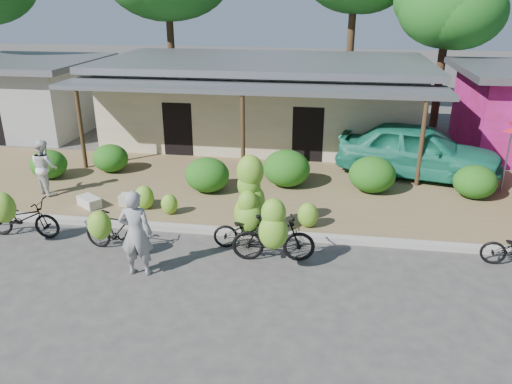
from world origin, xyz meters
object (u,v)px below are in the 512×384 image
Objects in this scene: tree_near_right at (444,4)px; bystander at (45,167)px; sack_far at (89,202)px; bike_center at (250,211)px; bike_left at (114,230)px; teal_van at (418,150)px; vendor at (136,233)px; bike_right at (273,235)px; bike_far_left at (20,217)px; sack_near at (135,200)px.

bystander is (-12.91, -10.96, -4.40)m from tree_near_right.
sack_far is (-11.20, -11.72, -5.09)m from tree_near_right.
bike_left is at bearing 101.55° from bike_center.
sack_far is (-4.86, 1.24, -0.59)m from bike_center.
tree_near_right is 17.49m from bystander.
bike_left is 0.33× the size of teal_van.
vendor is (-2.16, -1.87, 0.14)m from bike_center.
bike_right is (3.80, 0.02, 0.16)m from bike_left.
bike_right is at bearing -169.95° from bystander.
bystander is at bearing 17.00° from bike_far_left.
bike_far_left is 1.16× the size of bystander.
bystander is at bearing 171.44° from sack_near.
bike_right reaches higher than bystander.
bike_left is 0.87× the size of vendor.
teal_van is (10.44, 6.02, 0.41)m from bike_far_left.
bike_left reaches higher than sack_near.
vendor reaches higher than bike_far_left.
bike_left is at bearing -47.31° from vendor.
bike_left is 2.89m from sack_far.
bike_center reaches higher than bike_right.
bike_center reaches higher than vendor.
vendor is at bearing -109.10° from bike_far_left.
bike_center is at bearing -14.33° from sack_far.
tree_near_right is 3.58× the size of bike_right.
sack_far is 4.18m from vendor.
bike_right is (6.43, -0.33, 0.15)m from bike_far_left.
bike_far_left is 2.66m from bike_left.
sack_near is 0.51× the size of bystander.
vendor is at bearing -49.07° from sack_far.
vendor is 1.18× the size of bystander.
tree_near_right reaches higher than bike_far_left.
bystander is 11.77m from teal_van.
tree_near_right is 15.97m from sack_near.
bike_left is at bearing 171.50° from bystander.
tree_near_right is at bearing -124.48° from vendor.
vendor is (2.70, -3.11, 0.73)m from sack_far.
tree_near_right is 17.64m from vendor.
bystander reaches higher than bike_left.
sack_far is at bearing -171.61° from bystander.
bystander is (-7.28, 3.00, 0.21)m from bike_right.
bike_left is 3.80m from bike_right.
bike_center is at bearing -23.33° from sack_near.
bike_right is at bearing -111.97° from tree_near_right.
sack_near is at bearing -156.11° from bystander.
bike_far_left is at bearing 80.95° from bike_right.
sack_near is 0.16× the size of teal_van.
bike_left is 2.30× the size of sack_far.
bike_center is (3.08, 1.02, 0.26)m from bike_left.
bystander is at bearing -139.68° from tree_near_right.
vendor is 0.38× the size of teal_van.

